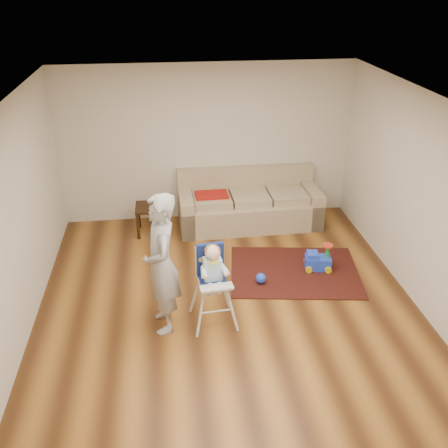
{
  "coord_description": "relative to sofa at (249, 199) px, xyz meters",
  "views": [
    {
      "loc": [
        -0.73,
        -5.43,
        4.01
      ],
      "look_at": [
        0.0,
        0.4,
        1.0
      ],
      "focal_mm": 40.0,
      "sensor_mm": 36.0,
      "label": 1
    }
  ],
  "objects": [
    {
      "name": "sofa",
      "position": [
        0.0,
        0.0,
        0.0
      ],
      "size": [
        2.44,
        1.04,
        0.93
      ],
      "rotation": [
        0.0,
        0.0,
        0.02
      ],
      "color": "gray",
      "rests_on": "ground"
    },
    {
      "name": "high_chair",
      "position": [
        -0.91,
        -2.64,
        0.07
      ],
      "size": [
        0.56,
        0.56,
        1.11
      ],
      "rotation": [
        0.0,
        0.0,
        0.1
      ],
      "color": "silver",
      "rests_on": "ground"
    },
    {
      "name": "side_table",
      "position": [
        -1.69,
        -0.1,
        -0.22
      ],
      "size": [
        0.49,
        0.49,
        0.49
      ],
      "primitive_type": null,
      "color": "black",
      "rests_on": "ground"
    },
    {
      "name": "ground",
      "position": [
        -0.68,
        -2.3,
        -0.47
      ],
      "size": [
        5.5,
        5.5,
        0.0
      ],
      "primitive_type": "plane",
      "color": "#432611",
      "rests_on": "ground"
    },
    {
      "name": "room_envelope",
      "position": [
        -0.68,
        -1.77,
        1.41
      ],
      "size": [
        5.04,
        5.52,
        2.72
      ],
      "color": "beige",
      "rests_on": "ground"
    },
    {
      "name": "ride_on_toy",
      "position": [
        0.77,
        -1.61,
        -0.25
      ],
      "size": [
        0.41,
        0.32,
        0.41
      ],
      "primitive_type": null,
      "rotation": [
        0.0,
        0.0,
        -0.16
      ],
      "color": "blue",
      "rests_on": "area_rug"
    },
    {
      "name": "area_rug",
      "position": [
        0.41,
        -1.64,
        -0.46
      ],
      "size": [
        2.06,
        1.66,
        0.01
      ],
      "primitive_type": "cube",
      "rotation": [
        0.0,
        0.0,
        -0.14
      ],
      "color": "black",
      "rests_on": "ground"
    },
    {
      "name": "adult",
      "position": [
        -1.52,
        -2.65,
        0.43
      ],
      "size": [
        0.5,
        0.7,
        1.79
      ],
      "primitive_type": "imported",
      "rotation": [
        0.0,
        0.0,
        -1.46
      ],
      "color": "#9B9B9D",
      "rests_on": "ground"
    },
    {
      "name": "toy_ball",
      "position": [
        -0.15,
        -1.88,
        -0.38
      ],
      "size": [
        0.15,
        0.15,
        0.15
      ],
      "primitive_type": "sphere",
      "color": "blue",
      "rests_on": "area_rug"
    }
  ]
}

